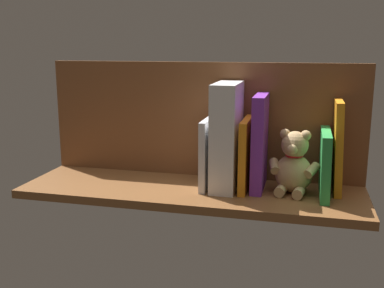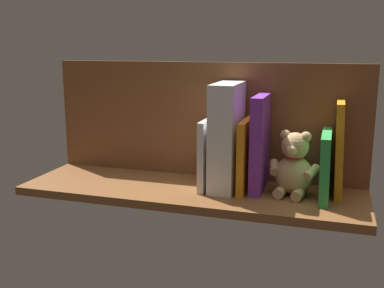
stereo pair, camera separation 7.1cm
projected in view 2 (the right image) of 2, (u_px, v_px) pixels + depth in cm
name	position (u px, v px, depth cm)	size (l,w,h in cm)	color
ground_plane	(192.00, 191.00, 123.99)	(91.54, 28.97, 2.20)	brown
shelf_back_panel	(205.00, 120.00, 131.64)	(91.54, 1.50, 33.00)	brown
book_0	(339.00, 149.00, 115.03)	(1.89, 11.91, 23.97)	orange
book_1	(326.00, 165.00, 113.90)	(2.29, 17.97, 16.56)	green
teddy_bear	(294.00, 167.00, 116.21)	(13.32, 11.73, 16.64)	tan
book_2	(260.00, 143.00, 119.20)	(3.08, 15.18, 25.11)	purple
book_3	(246.00, 155.00, 120.31)	(1.88, 16.45, 18.76)	orange
dictionary_thick_white	(227.00, 136.00, 120.42)	(6.43, 17.09, 28.12)	white
book_4	(209.00, 152.00, 123.25)	(1.72, 16.60, 18.55)	silver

